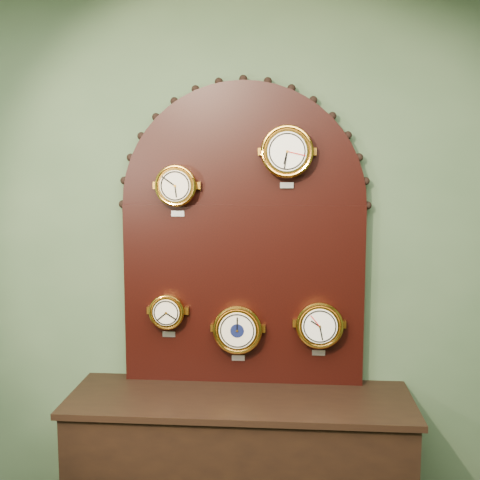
# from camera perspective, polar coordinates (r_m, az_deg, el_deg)

# --- Properties ---
(wall_back) EXTENTS (4.00, 0.00, 4.00)m
(wall_back) POSITION_cam_1_polar(r_m,az_deg,el_deg) (3.08, 0.36, -2.74)
(wall_back) COLOR #40593D
(wall_back) RESTS_ON ground
(display_board) EXTENTS (1.26, 0.06, 1.53)m
(display_board) POSITION_cam_1_polar(r_m,az_deg,el_deg) (3.00, 0.30, 1.35)
(display_board) COLOR black
(display_board) RESTS_ON shop_counter
(roman_clock) EXTENTS (0.20, 0.08, 0.25)m
(roman_clock) POSITION_cam_1_polar(r_m,az_deg,el_deg) (2.97, -6.01, 5.10)
(roman_clock) COLOR #C9882A
(roman_clock) RESTS_ON display_board
(arabic_clock) EXTENTS (0.25, 0.08, 0.30)m
(arabic_clock) POSITION_cam_1_polar(r_m,az_deg,el_deg) (2.91, 4.45, 8.29)
(arabic_clock) COLOR #C9882A
(arabic_clock) RESTS_ON display_board
(hygrometer) EXTENTS (0.18, 0.08, 0.23)m
(hygrometer) POSITION_cam_1_polar(r_m,az_deg,el_deg) (3.06, -6.84, -6.67)
(hygrometer) COLOR #C9882A
(hygrometer) RESTS_ON display_board
(barometer) EXTENTS (0.25, 0.08, 0.30)m
(barometer) POSITION_cam_1_polar(r_m,az_deg,el_deg) (3.03, -0.22, -8.37)
(barometer) COLOR #C9882A
(barometer) RESTS_ON display_board
(tide_clock) EXTENTS (0.23, 0.08, 0.28)m
(tide_clock) POSITION_cam_1_polar(r_m,az_deg,el_deg) (3.02, 7.48, -7.90)
(tide_clock) COLOR #C9882A
(tide_clock) RESTS_ON display_board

